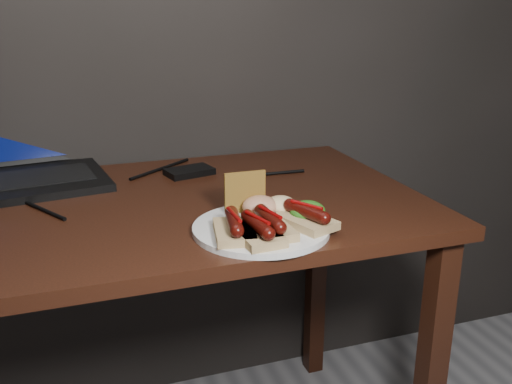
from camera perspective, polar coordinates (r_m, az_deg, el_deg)
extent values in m
cube|color=#38180E|center=(1.26, -15.06, -2.27)|extent=(1.40, 0.70, 0.03)
cube|color=#38180E|center=(1.83, 6.03, -7.83)|extent=(0.05, 0.05, 0.72)
cube|color=black|center=(1.46, -22.83, 0.76)|extent=(0.44, 0.33, 0.02)
cube|color=black|center=(1.46, -22.88, 1.16)|extent=(0.36, 0.20, 0.00)
cube|color=black|center=(1.61, -23.93, 6.63)|extent=(0.42, 0.15, 0.23)
cube|color=#090D5A|center=(1.61, -23.93, 6.63)|extent=(0.37, 0.12, 0.20)
cube|color=black|center=(1.46, -6.69, 2.05)|extent=(0.13, 0.10, 0.02)
cylinder|color=black|center=(1.28, -20.65, -1.60)|extent=(0.10, 0.16, 0.01)
cylinder|color=black|center=(1.51, -9.55, 2.29)|extent=(0.18, 0.14, 0.01)
cylinder|color=black|center=(1.45, 2.22, 1.92)|extent=(0.14, 0.01, 0.01)
cylinder|color=silver|center=(1.09, 0.51, -3.67)|extent=(0.31, 0.31, 0.01)
cube|color=tan|center=(1.04, -2.19, -3.98)|extent=(0.09, 0.13, 0.02)
cylinder|color=#460D04|center=(1.03, -2.21, -2.93)|extent=(0.04, 0.10, 0.02)
sphere|color=#460D04|center=(0.99, -1.90, -3.92)|extent=(0.03, 0.02, 0.02)
sphere|color=#460D04|center=(1.08, -2.49, -2.02)|extent=(0.03, 0.02, 0.02)
cylinder|color=#690505|center=(1.03, -2.22, -2.28)|extent=(0.01, 0.07, 0.01)
cube|color=tan|center=(1.05, 1.40, -3.72)|extent=(0.07, 0.12, 0.02)
cylinder|color=#460D04|center=(1.04, 1.40, -2.67)|extent=(0.03, 0.10, 0.02)
sphere|color=#460D04|center=(1.00, 2.41, -3.59)|extent=(0.03, 0.02, 0.02)
sphere|color=#460D04|center=(1.08, 0.47, -1.83)|extent=(0.03, 0.02, 0.02)
cylinder|color=#690505|center=(1.04, 1.41, -2.03)|extent=(0.02, 0.07, 0.01)
cube|color=tan|center=(1.09, 5.04, -2.94)|extent=(0.10, 0.13, 0.02)
cylinder|color=#460D04|center=(1.08, 5.07, -1.93)|extent=(0.06, 0.10, 0.02)
sphere|color=#460D04|center=(1.05, 6.85, -2.63)|extent=(0.03, 0.02, 0.02)
sphere|color=#460D04|center=(1.12, 3.38, -1.28)|extent=(0.03, 0.02, 0.02)
cylinder|color=#690505|center=(1.08, 5.08, -1.31)|extent=(0.04, 0.06, 0.01)
cube|color=tan|center=(1.02, 0.15, -4.33)|extent=(0.08, 0.12, 0.02)
cylinder|color=#460D04|center=(1.02, 0.15, -3.26)|extent=(0.03, 0.10, 0.02)
sphere|color=#460D04|center=(0.98, 1.25, -4.21)|extent=(0.03, 0.02, 0.02)
sphere|color=#460D04|center=(1.06, -0.87, -2.38)|extent=(0.02, 0.02, 0.02)
cylinder|color=#690505|center=(1.01, 0.15, -2.60)|extent=(0.03, 0.07, 0.01)
cube|color=#A7772E|center=(1.14, -1.11, -0.01)|extent=(0.08, 0.01, 0.08)
ellipsoid|color=#1B5310|center=(1.11, 5.18, -1.91)|extent=(0.07, 0.07, 0.04)
ellipsoid|color=#9D190F|center=(1.13, 0.42, -1.41)|extent=(0.07, 0.07, 0.04)
ellipsoid|color=beige|center=(1.15, 2.47, -1.30)|extent=(0.06, 0.06, 0.04)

